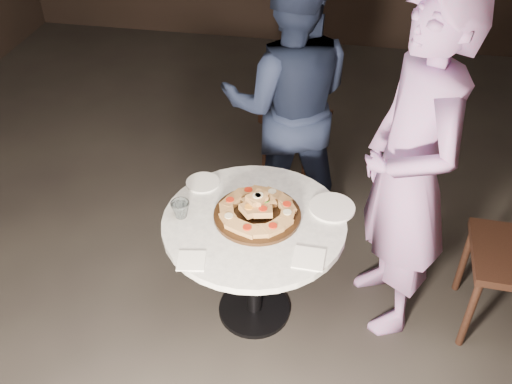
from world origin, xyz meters
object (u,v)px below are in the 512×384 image
at_px(focaccia_pile, 258,208).
at_px(water_glass, 181,209).
at_px(table, 254,239).
at_px(serving_board, 257,215).
at_px(chair_far, 291,114).
at_px(diner_teal, 408,175).
at_px(diner_navy, 288,103).

height_order(focaccia_pile, water_glass, focaccia_pile).
xyz_separation_m(table, serving_board, (0.01, 0.03, 0.13)).
distance_m(table, chair_far, 1.33).
bearing_deg(table, diner_teal, 13.42).
relative_size(chair_far, diner_teal, 0.45).
distance_m(table, diner_teal, 0.79).
distance_m(chair_far, diner_navy, 0.58).
xyz_separation_m(chair_far, diner_navy, (0.03, -0.46, 0.35)).
bearing_deg(diner_teal, table, -96.54).
bearing_deg(focaccia_pile, chair_far, 90.07).
xyz_separation_m(focaccia_pile, water_glass, (-0.36, -0.07, -0.00)).
bearing_deg(chair_far, serving_board, 112.20).
bearing_deg(chair_far, focaccia_pile, 112.27).
height_order(serving_board, water_glass, water_glass).
bearing_deg(diner_teal, focaccia_pile, -98.88).
height_order(focaccia_pile, diner_navy, diner_navy).
bearing_deg(chair_far, table, 111.76).
distance_m(table, focaccia_pile, 0.17).
distance_m(chair_far, diner_teal, 1.41).
bearing_deg(diner_navy, serving_board, 79.77).
distance_m(table, diner_navy, 0.90).
bearing_deg(table, focaccia_pile, 69.78).
bearing_deg(diner_navy, diner_teal, 124.52).
relative_size(water_glass, chair_far, 0.11).
bearing_deg(focaccia_pile, diner_navy, 87.94).
xyz_separation_m(serving_board, water_glass, (-0.36, -0.06, 0.03)).
xyz_separation_m(serving_board, diner_navy, (0.03, 0.83, 0.14)).
height_order(serving_board, diner_navy, diner_navy).
bearing_deg(water_glass, diner_navy, 66.53).
bearing_deg(diner_teal, diner_navy, -157.38).
bearing_deg(serving_board, diner_navy, 87.83).
bearing_deg(chair_far, diner_teal, 142.31).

